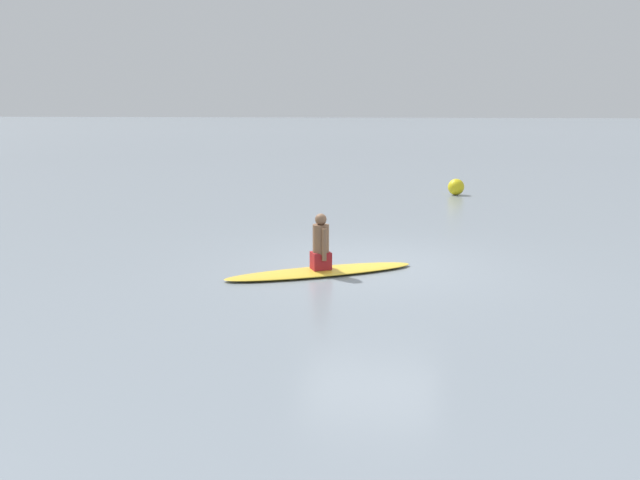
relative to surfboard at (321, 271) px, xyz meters
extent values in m
plane|color=gray|center=(-0.77, 0.80, -0.04)|extent=(400.00, 400.00, 0.00)
ellipsoid|color=gold|center=(0.00, 0.00, 0.00)|extent=(2.22, 3.24, 0.08)
cube|color=#A51E23|center=(0.00, 0.00, 0.19)|extent=(0.38, 0.40, 0.30)
cylinder|color=brown|center=(0.00, 0.00, 0.56)|extent=(0.38, 0.38, 0.49)
sphere|color=brown|center=(0.00, 0.00, 0.90)|extent=(0.20, 0.20, 0.20)
cylinder|color=brown|center=(-0.15, -0.08, 0.50)|extent=(0.11, 0.11, 0.54)
cylinder|color=brown|center=(0.15, 0.08, 0.50)|extent=(0.11, 0.11, 0.54)
sphere|color=yellow|center=(-10.78, 2.61, 0.22)|extent=(0.53, 0.53, 0.53)
camera|label=1|loc=(10.41, 1.80, 2.71)|focal=35.94mm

